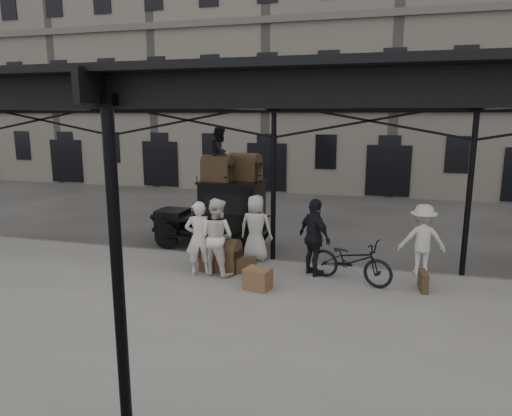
% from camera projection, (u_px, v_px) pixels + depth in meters
% --- Properties ---
extents(ground, '(120.00, 120.00, 0.00)m').
position_uv_depth(ground, '(254.00, 289.00, 11.19)').
color(ground, '#383533').
rests_on(ground, ground).
extents(platform, '(28.00, 8.00, 0.15)m').
position_uv_depth(platform, '(228.00, 321.00, 9.28)').
color(platform, slate).
rests_on(platform, ground).
extents(canopy, '(22.50, 9.00, 4.74)m').
position_uv_depth(canopy, '(229.00, 93.00, 8.64)').
color(canopy, black).
rests_on(canopy, ground).
extents(building_frontage, '(64.00, 8.00, 14.00)m').
position_uv_depth(building_frontage, '(337.00, 66.00, 26.79)').
color(building_frontage, slate).
rests_on(building_frontage, ground).
extents(taxi, '(3.65, 1.55, 2.18)m').
position_uv_depth(taxi, '(223.00, 210.00, 14.58)').
color(taxi, black).
rests_on(taxi, ground).
extents(porter_left, '(0.83, 0.70, 1.92)m').
position_uv_depth(porter_left, '(199.00, 238.00, 11.63)').
color(porter_left, beige).
rests_on(porter_left, platform).
extents(porter_midleft, '(1.14, 1.00, 1.99)m').
position_uv_depth(porter_midleft, '(217.00, 237.00, 11.64)').
color(porter_midleft, silver).
rests_on(porter_midleft, platform).
extents(porter_centre, '(0.93, 0.62, 1.88)m').
position_uv_depth(porter_centre, '(256.00, 228.00, 12.79)').
color(porter_centre, beige).
rests_on(porter_centre, platform).
extents(porter_official, '(1.17, 1.17, 2.00)m').
position_uv_depth(porter_official, '(315.00, 237.00, 11.57)').
color(porter_official, black).
rests_on(porter_official, platform).
extents(porter_right, '(1.27, 0.83, 1.84)m').
position_uv_depth(porter_right, '(422.00, 240.00, 11.64)').
color(porter_right, beige).
rests_on(porter_right, platform).
extents(bicycle, '(2.23, 1.37, 1.10)m').
position_uv_depth(bicycle, '(351.00, 260.00, 11.16)').
color(bicycle, black).
rests_on(bicycle, platform).
extents(porter_roof, '(0.67, 0.84, 1.66)m').
position_uv_depth(porter_roof, '(221.00, 154.00, 14.14)').
color(porter_roof, black).
rests_on(porter_roof, taxi).
extents(steamer_trunk_roof_near, '(0.97, 0.65, 0.68)m').
position_uv_depth(steamer_trunk_roof_near, '(218.00, 170.00, 14.11)').
color(steamer_trunk_roof_near, '#4B3A23').
rests_on(steamer_trunk_roof_near, taxi).
extents(steamer_trunk_roof_far, '(1.07, 0.77, 0.71)m').
position_uv_depth(steamer_trunk_roof_far, '(245.00, 169.00, 14.33)').
color(steamer_trunk_roof_far, '#4B3A23').
rests_on(steamer_trunk_roof_far, taxi).
extents(steamer_trunk_platform, '(1.05, 0.69, 0.73)m').
position_uv_depth(steamer_trunk_platform, '(221.00, 257.00, 12.04)').
color(steamer_trunk_platform, '#4B3A23').
rests_on(steamer_trunk_platform, platform).
extents(wicker_hamper, '(0.68, 0.57, 0.50)m').
position_uv_depth(wicker_hamper, '(258.00, 279.00, 10.76)').
color(wicker_hamper, brown).
rests_on(wicker_hamper, platform).
extents(suitcase_upright, '(0.20, 0.61, 0.45)m').
position_uv_depth(suitcase_upright, '(423.00, 281.00, 10.69)').
color(suitcase_upright, '#4B3A23').
rests_on(suitcase_upright, platform).
extents(suitcase_flat, '(0.57, 0.47, 0.40)m').
position_uv_depth(suitcase_flat, '(245.00, 265.00, 11.88)').
color(suitcase_flat, '#4B3A23').
rests_on(suitcase_flat, platform).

